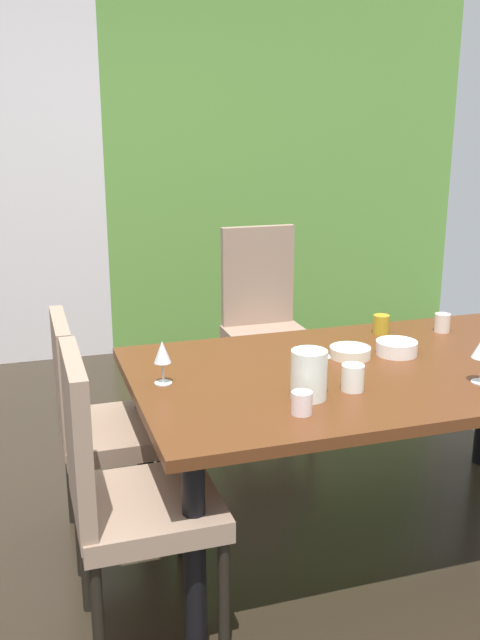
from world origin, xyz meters
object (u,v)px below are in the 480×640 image
object	(u,v)px
cup_south	(302,403)
pitcher_front	(309,374)
cup_rear	(381,324)
chair_left_near	(121,487)
cup_north	(442,323)
serving_bowl_center	(397,348)
chair_left_far	(100,418)
serving_bowl_west	(350,352)
chair_head_far	(264,315)
cup_corner	(353,378)
wine_glass_right	(162,354)
dining_table	(377,384)

from	to	relation	value
cup_south	pitcher_front	world-z (taller)	pitcher_front
cup_south	pitcher_front	distance (m)	0.15
cup_rear	cup_south	world-z (taller)	cup_rear
chair_left_near	cup_rear	world-z (taller)	chair_left_near
cup_north	pitcher_front	bearing A→B (deg)	-148.13
serving_bowl_center	chair_left_far	bearing A→B (deg)	170.51
chair_left_far	cup_south	distance (m)	0.88
serving_bowl_west	cup_north	xyz separation A→B (m)	(0.54, 0.19, 0.02)
chair_left_near	chair_head_far	distance (m)	1.93
cup_corner	cup_north	distance (m)	0.86
cup_south	serving_bowl_west	bearing A→B (deg)	49.25
wine_glass_right	serving_bowl_west	world-z (taller)	wine_glass_right
dining_table	chair_head_far	size ratio (longest dim) A/B	1.75
chair_left_near	pitcher_front	xyz separation A→B (m)	(0.65, 0.08, 0.27)
chair_left_far	serving_bowl_west	world-z (taller)	chair_left_far
cup_corner	cup_north	world-z (taller)	cup_corner
dining_table	serving_bowl_center	size ratio (longest dim) A/B	11.37
cup_south	serving_bowl_center	bearing A→B (deg)	36.55
chair_left_near	chair_head_far	size ratio (longest dim) A/B	0.93
cup_north	chair_left_near	bearing A→B (deg)	-158.01
pitcher_front	serving_bowl_center	bearing A→B (deg)	31.85
chair_head_far	cup_rear	size ratio (longest dim) A/B	12.83
wine_glass_right	cup_north	bearing A→B (deg)	11.05
wine_glass_right	cup_rear	xyz separation A→B (m)	(1.03, 0.31, -0.07)
wine_glass_right	cup_south	size ratio (longest dim) A/B	2.14
chair_left_far	cup_south	world-z (taller)	chair_left_far
dining_table	cup_north	bearing A→B (deg)	33.31
pitcher_front	cup_rear	bearing A→B (deg)	45.00
chair_left_far	pitcher_front	distance (m)	0.87
serving_bowl_center	cup_corner	world-z (taller)	cup_corner
serving_bowl_west	pitcher_front	world-z (taller)	pitcher_front
dining_table	chair_left_near	distance (m)	1.07
chair_left_near	chair_left_far	size ratio (longest dim) A/B	1.05
serving_bowl_west	serving_bowl_center	distance (m)	0.19
chair_left_near	cup_south	xyz separation A→B (m)	(0.58, -0.04, 0.22)
cup_rear	pitcher_front	distance (m)	0.83
dining_table	chair_head_far	distance (m)	1.34
serving_bowl_west	pitcher_front	size ratio (longest dim) A/B	0.95
cup_rear	pitcher_front	xyz separation A→B (m)	(-0.59, -0.59, 0.04)
chair_left_near	wine_glass_right	bearing A→B (deg)	149.29
chair_left_far	chair_left_near	bearing A→B (deg)	-0.45
cup_south	cup_rear	bearing A→B (deg)	46.77
cup_rear	serving_bowl_center	bearing A→B (deg)	-106.08
dining_table	serving_bowl_west	size ratio (longest dim) A/B	11.54
chair_left_near	cup_corner	size ratio (longest dim) A/B	10.75
dining_table	chair_left_far	size ratio (longest dim) A/B	1.98
chair_left_far	cup_rear	bearing A→B (deg)	93.64
pitcher_front	cup_south	bearing A→B (deg)	-122.33
chair_left_near	chair_left_far	world-z (taller)	chair_left_near
chair_left_far	cup_north	world-z (taller)	chair_left_far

